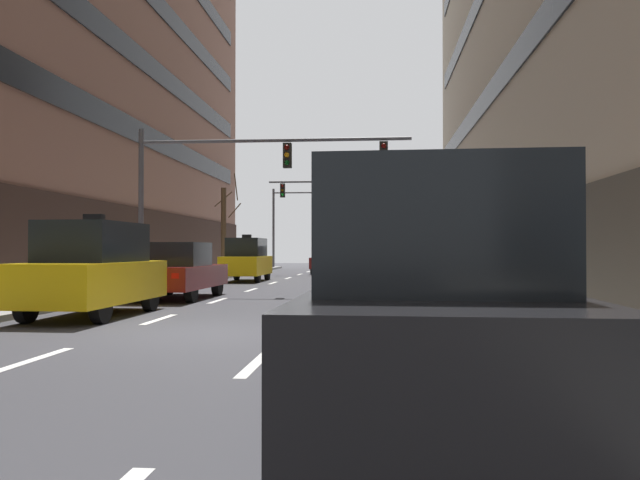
# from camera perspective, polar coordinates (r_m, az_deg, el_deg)

# --- Properties ---
(ground_plane) EXTENTS (120.00, 120.00, 0.00)m
(ground_plane) POSITION_cam_1_polar(r_m,az_deg,el_deg) (11.72, -10.44, -8.20)
(ground_plane) COLOR #38383D
(sidewalk_right) EXTENTS (3.89, 80.00, 0.14)m
(sidewalk_right) POSITION_cam_1_polar(r_m,az_deg,el_deg) (11.80, 22.10, -7.76)
(sidewalk_right) COLOR gray
(sidewalk_right) RESTS_ON ground
(lane_stripe_l1_s3) EXTENTS (0.16, 2.00, 0.01)m
(lane_stripe_l1_s3) POSITION_cam_1_polar(r_m,az_deg,el_deg) (9.54, -24.44, -9.80)
(lane_stripe_l1_s3) COLOR silver
(lane_stripe_l1_s3) RESTS_ON ground
(lane_stripe_l1_s4) EXTENTS (0.16, 2.00, 0.01)m
(lane_stripe_l1_s4) POSITION_cam_1_polar(r_m,az_deg,el_deg) (14.07, -14.29, -6.94)
(lane_stripe_l1_s4) COLOR silver
(lane_stripe_l1_s4) RESTS_ON ground
(lane_stripe_l1_s5) EXTENTS (0.16, 2.00, 0.01)m
(lane_stripe_l1_s5) POSITION_cam_1_polar(r_m,az_deg,el_deg) (18.84, -9.22, -5.42)
(lane_stripe_l1_s5) COLOR silver
(lane_stripe_l1_s5) RESTS_ON ground
(lane_stripe_l1_s6) EXTENTS (0.16, 2.00, 0.01)m
(lane_stripe_l1_s6) POSITION_cam_1_polar(r_m,az_deg,el_deg) (23.71, -6.22, -4.49)
(lane_stripe_l1_s6) COLOR silver
(lane_stripe_l1_s6) RESTS_ON ground
(lane_stripe_l1_s7) EXTENTS (0.16, 2.00, 0.01)m
(lane_stripe_l1_s7) POSITION_cam_1_polar(r_m,az_deg,el_deg) (28.62, -4.26, -3.88)
(lane_stripe_l1_s7) COLOR silver
(lane_stripe_l1_s7) RESTS_ON ground
(lane_stripe_l1_s8) EXTENTS (0.16, 2.00, 0.01)m
(lane_stripe_l1_s8) POSITION_cam_1_polar(r_m,az_deg,el_deg) (33.56, -2.87, -3.44)
(lane_stripe_l1_s8) COLOR silver
(lane_stripe_l1_s8) RESTS_ON ground
(lane_stripe_l1_s9) EXTENTS (0.16, 2.00, 0.01)m
(lane_stripe_l1_s9) POSITION_cam_1_polar(r_m,az_deg,el_deg) (38.51, -1.84, -3.11)
(lane_stripe_l1_s9) COLOR silver
(lane_stripe_l1_s9) RESTS_ON ground
(lane_stripe_l1_s10) EXTENTS (0.16, 2.00, 0.01)m
(lane_stripe_l1_s10) POSITION_cam_1_polar(r_m,az_deg,el_deg) (43.48, -1.05, -2.86)
(lane_stripe_l1_s10) COLOR silver
(lane_stripe_l1_s10) RESTS_ON ground
(lane_stripe_l2_s3) EXTENTS (0.16, 2.00, 0.01)m
(lane_stripe_l2_s3) POSITION_cam_1_polar(r_m,az_deg,el_deg) (8.49, -5.82, -11.00)
(lane_stripe_l2_s3) COLOR silver
(lane_stripe_l2_s3) RESTS_ON ground
(lane_stripe_l2_s4) EXTENTS (0.16, 2.00, 0.01)m
(lane_stripe_l2_s4) POSITION_cam_1_polar(r_m,az_deg,el_deg) (13.38, -1.74, -7.28)
(lane_stripe_l2_s4) COLOR silver
(lane_stripe_l2_s4) RESTS_ON ground
(lane_stripe_l2_s5) EXTENTS (0.16, 2.00, 0.01)m
(lane_stripe_l2_s5) POSITION_cam_1_polar(r_m,az_deg,el_deg) (18.33, 0.12, -5.56)
(lane_stripe_l2_s5) COLOR silver
(lane_stripe_l2_s5) RESTS_ON ground
(lane_stripe_l2_s6) EXTENTS (0.16, 2.00, 0.01)m
(lane_stripe_l2_s6) POSITION_cam_1_polar(r_m,az_deg,el_deg) (23.30, 1.19, -4.56)
(lane_stripe_l2_s6) COLOR silver
(lane_stripe_l2_s6) RESTS_ON ground
(lane_stripe_l2_s7) EXTENTS (0.16, 2.00, 0.01)m
(lane_stripe_l2_s7) POSITION_cam_1_polar(r_m,az_deg,el_deg) (28.29, 1.87, -3.92)
(lane_stripe_l2_s7) COLOR silver
(lane_stripe_l2_s7) RESTS_ON ground
(lane_stripe_l2_s8) EXTENTS (0.16, 2.00, 0.01)m
(lane_stripe_l2_s8) POSITION_cam_1_polar(r_m,az_deg,el_deg) (33.27, 2.36, -3.46)
(lane_stripe_l2_s8) COLOR silver
(lane_stripe_l2_s8) RESTS_ON ground
(lane_stripe_l2_s9) EXTENTS (0.16, 2.00, 0.01)m
(lane_stripe_l2_s9) POSITION_cam_1_polar(r_m,az_deg,el_deg) (38.26, 2.71, -3.13)
(lane_stripe_l2_s9) COLOR silver
(lane_stripe_l2_s9) RESTS_ON ground
(lane_stripe_l2_s10) EXTENTS (0.16, 2.00, 0.01)m
(lane_stripe_l2_s10) POSITION_cam_1_polar(r_m,az_deg,el_deg) (43.26, 2.98, -2.87)
(lane_stripe_l2_s10) COLOR silver
(lane_stripe_l2_s10) RESTS_ON ground
(taxi_driving_0) EXTENTS (1.77, 4.24, 2.22)m
(taxi_driving_0) POSITION_cam_1_polar(r_m,az_deg,el_deg) (30.27, -6.63, -1.78)
(taxi_driving_0) COLOR black
(taxi_driving_0) RESTS_ON ground
(taxi_driving_1) EXTENTS (1.89, 4.40, 2.29)m
(taxi_driving_1) POSITION_cam_1_polar(r_m,az_deg,el_deg) (15.02, -19.73, -2.52)
(taxi_driving_1) COLOR black
(taxi_driving_1) RESTS_ON ground
(car_driving_2) EXTENTS (1.98, 4.61, 1.72)m
(car_driving_2) POSITION_cam_1_polar(r_m,az_deg,el_deg) (19.74, -12.69, -2.75)
(car_driving_2) COLOR black
(car_driving_2) RESTS_ON ground
(car_driving_3) EXTENTS (1.98, 4.65, 1.73)m
(car_driving_3) POSITION_cam_1_polar(r_m,az_deg,el_deg) (39.83, 0.75, -1.82)
(car_driving_3) COLOR black
(car_driving_3) RESTS_ON ground
(car_parked_0) EXTENTS (1.89, 4.33, 2.08)m
(car_parked_0) POSITION_cam_1_polar(r_m,az_deg,el_deg) (4.99, 10.04, -6.17)
(car_parked_0) COLOR black
(car_parked_0) RESTS_ON ground
(car_parked_1) EXTENTS (1.86, 4.33, 1.61)m
(car_parked_1) POSITION_cam_1_polar(r_m,az_deg,el_deg) (11.46, 7.23, -4.38)
(car_parked_1) COLOR black
(car_parked_1) RESTS_ON ground
(car_parked_2) EXTENTS (1.77, 4.19, 2.02)m
(car_parked_2) POSITION_cam_1_polar(r_m,az_deg,el_deg) (17.74, 6.46, -2.46)
(car_parked_2) COLOR black
(car_parked_2) RESTS_ON ground
(car_parked_3) EXTENTS (1.99, 4.64, 1.73)m
(car_parked_3) POSITION_cam_1_polar(r_m,az_deg,el_deg) (24.66, 6.07, -2.38)
(car_parked_3) COLOR black
(car_parked_3) RESTS_ON ground
(traffic_signal_0) EXTENTS (9.36, 0.35, 5.53)m
(traffic_signal_0) POSITION_cam_1_polar(r_m,az_deg,el_deg) (21.80, -7.26, 6.09)
(traffic_signal_0) COLOR #4C4C51
(traffic_signal_0) RESTS_ON sidewalk_left
(traffic_signal_1) EXTENTS (8.48, 0.35, 6.00)m
(traffic_signal_1) POSITION_cam_1_polar(r_m,az_deg,el_deg) (38.19, 3.38, 3.49)
(traffic_signal_1) COLOR #4C4C51
(traffic_signal_1) RESTS_ON sidewalk_right
(traffic_signal_2) EXTENTS (9.33, 0.34, 6.20)m
(traffic_signal_2) POSITION_cam_1_polar(r_m,az_deg,el_deg) (49.80, -0.92, 2.62)
(traffic_signal_2) COLOR #4C4C51
(traffic_signal_2) RESTS_ON sidewalk_left
(street_tree_0) EXTENTS (1.78, 1.81, 5.96)m
(street_tree_0) POSITION_cam_1_polar(r_m,az_deg,el_deg) (38.85, -8.66, 1.04)
(street_tree_0) COLOR #4C3823
(street_tree_0) RESTS_ON sidewalk_left
(pedestrian_0) EXTENTS (0.27, 0.52, 1.62)m
(pedestrian_0) POSITION_cam_1_polar(r_m,az_deg,el_deg) (20.15, 11.86, -2.08)
(pedestrian_0) COLOR brown
(pedestrian_0) RESTS_ON sidewalk_right
(pedestrian_1) EXTENTS (0.26, 0.52, 1.63)m
(pedestrian_1) POSITION_cam_1_polar(r_m,az_deg,el_deg) (16.65, 17.59, -2.28)
(pedestrian_1) COLOR brown
(pedestrian_1) RESTS_ON sidewalk_right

